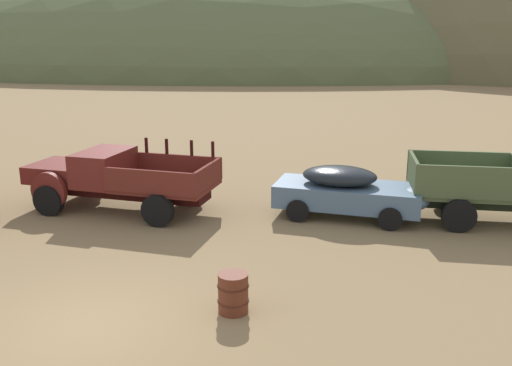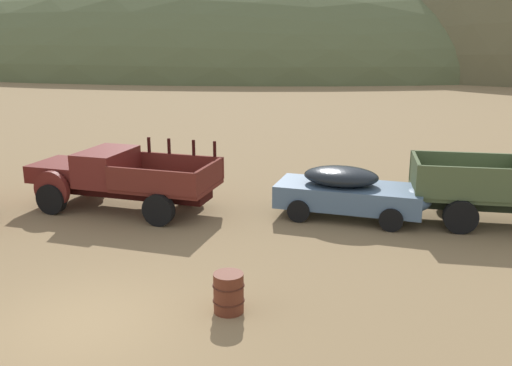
% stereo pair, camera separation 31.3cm
% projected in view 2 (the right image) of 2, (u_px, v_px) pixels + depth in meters
% --- Properties ---
extents(ground_plane, '(300.00, 300.00, 0.00)m').
position_uv_depth(ground_plane, '(82.00, 325.00, 10.93)').
color(ground_plane, olive).
extents(hill_far_left, '(106.43, 52.00, 28.82)m').
position_uv_depth(hill_far_left, '(221.00, 69.00, 83.19)').
color(hill_far_left, '#56603D').
rests_on(hill_far_left, ground).
extents(truck_oxblood, '(6.31, 3.39, 2.16)m').
position_uv_depth(truck_oxblood, '(110.00, 177.00, 17.94)').
color(truck_oxblood, black).
rests_on(truck_oxblood, ground).
extents(car_chalk_blue, '(4.84, 2.59, 1.57)m').
position_uv_depth(car_chalk_blue, '(353.00, 192.00, 16.99)').
color(car_chalk_blue, slate).
rests_on(car_chalk_blue, ground).
extents(oil_drum_by_truck, '(0.66, 0.66, 0.83)m').
position_uv_depth(oil_drum_by_truck, '(229.00, 293.00, 11.35)').
color(oil_drum_by_truck, '#5B2819').
rests_on(oil_drum_by_truck, ground).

